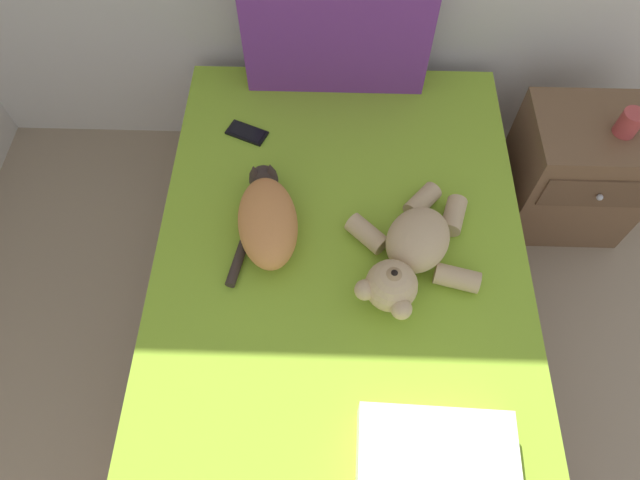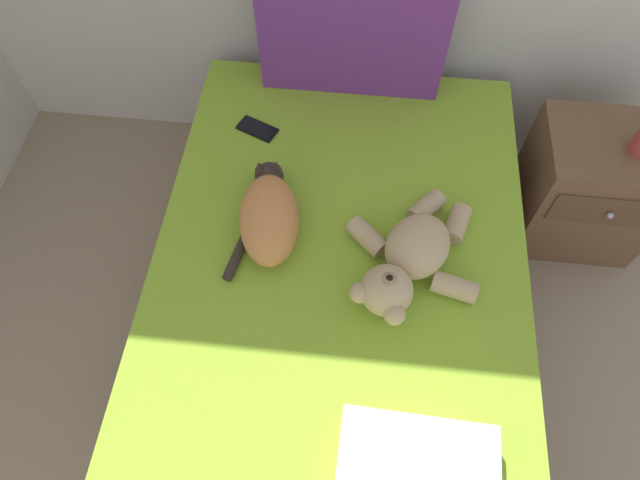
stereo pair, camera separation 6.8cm
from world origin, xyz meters
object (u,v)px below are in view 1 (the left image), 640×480
cell_phone (247,133)px  mug (630,123)px  patterned_cushion (337,34)px  teddy_bear (410,254)px  nightstand (575,172)px  throw_pillow (436,467)px  bed (338,311)px  cat (267,218)px

cell_phone → mug: (1.37, 0.00, 0.09)m
patterned_cushion → cell_phone: size_ratio=4.12×
cell_phone → teddy_bear: bearing=-43.4°
nightstand → mug: 0.33m
teddy_bear → throw_pillow: 0.61m
nightstand → mug: mug is taller
cell_phone → bed: bearing=-59.2°
patterned_cushion → teddy_bear: size_ratio=1.30×
nightstand → mug: bearing=-26.1°
mug → teddy_bear: bearing=-146.1°
bed → cat: 0.44m
cat → throw_pillow: cat is taller
teddy_bear → nightstand: (0.74, 0.57, -0.30)m
throw_pillow → nightstand: throw_pillow is taller
mug → bed: bearing=-149.5°
bed → nightstand: (0.96, 0.63, 0.03)m
cell_phone → mug: 1.37m
cell_phone → throw_pillow: 1.30m
throw_pillow → patterned_cushion: bearing=100.8°
teddy_bear → nightstand: 0.98m
bed → mug: size_ratio=16.44×
teddy_bear → throw_pillow: teddy_bear is taller
bed → throw_pillow: throw_pillow is taller
cat → teddy_bear: 0.47m
bed → patterned_cushion: 1.01m
bed → throw_pillow: bearing=-66.1°
patterned_cushion → nightstand: bearing=-14.8°
teddy_bear → nightstand: bearing=37.4°
cat → mug: cat is taller
bed → patterned_cushion: bearing=92.0°
cell_phone → throw_pillow: size_ratio=0.41×
teddy_bear → throw_pillow: size_ratio=1.30×
bed → nightstand: bearing=33.3°
cell_phone → cat: bearing=-74.7°
patterned_cushion → mug: size_ratio=5.64×
bed → cell_phone: (-0.35, 0.59, 0.26)m
bed → nightstand: nightstand is taller
patterned_cushion → teddy_bear: 0.88m
bed → nightstand: size_ratio=3.56×
teddy_bear → nightstand: teddy_bear is taller
cat → bed: bearing=-36.3°
throw_pillow → mug: 1.39m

